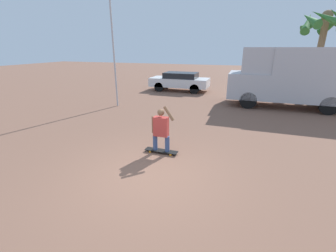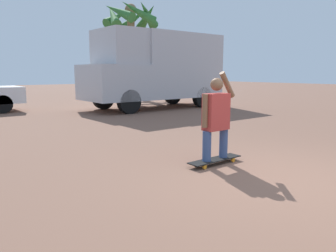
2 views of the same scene
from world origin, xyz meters
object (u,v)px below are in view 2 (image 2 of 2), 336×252
palm_tree_near_van (131,21)px  camper_van (157,68)px  person_skateboarder (216,115)px  skateboard (215,160)px

palm_tree_near_van → camper_van: bearing=-112.8°
camper_van → palm_tree_near_van: (2.48, 5.89, 2.84)m
person_skateboarder → palm_tree_near_van: size_ratio=0.25×
person_skateboarder → palm_tree_near_van: bearing=62.8°
skateboard → palm_tree_near_van: bearing=62.8°
skateboard → camper_van: size_ratio=0.17×
person_skateboarder → palm_tree_near_van: palm_tree_near_van is taller
camper_van → palm_tree_near_van: bearing=67.2°
palm_tree_near_van → person_skateboarder: bearing=-117.2°
person_skateboarder → camper_van: (4.48, 7.65, 0.89)m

